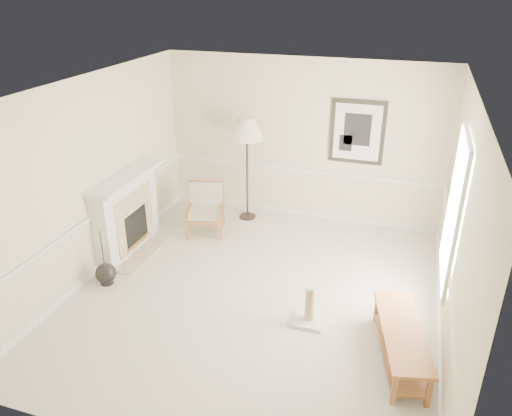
{
  "coord_description": "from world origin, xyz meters",
  "views": [
    {
      "loc": [
        1.84,
        -5.61,
        4.11
      ],
      "look_at": [
        -0.2,
        0.7,
        1.01
      ],
      "focal_mm": 35.0,
      "sensor_mm": 36.0,
      "label": 1
    }
  ],
  "objects_px": {
    "floor_lamp": "(247,131)",
    "bench": "(401,339)",
    "floor_vase": "(106,274)",
    "scratching_post": "(310,311)",
    "armchair": "(206,206)"
  },
  "relations": [
    {
      "from": "armchair",
      "to": "bench",
      "type": "height_order",
      "value": "armchair"
    },
    {
      "from": "bench",
      "to": "scratching_post",
      "type": "distance_m",
      "value": 1.21
    },
    {
      "from": "floor_lamp",
      "to": "bench",
      "type": "bearing_deg",
      "value": -46.26
    },
    {
      "from": "floor_lamp",
      "to": "scratching_post",
      "type": "bearing_deg",
      "value": -56.75
    },
    {
      "from": "scratching_post",
      "to": "bench",
      "type": "bearing_deg",
      "value": -17.03
    },
    {
      "from": "floor_vase",
      "to": "scratching_post",
      "type": "height_order",
      "value": "floor_vase"
    },
    {
      "from": "floor_lamp",
      "to": "bench",
      "type": "height_order",
      "value": "floor_lamp"
    },
    {
      "from": "floor_lamp",
      "to": "bench",
      "type": "xyz_separation_m",
      "value": [
        2.92,
        -3.05,
        -1.37
      ]
    },
    {
      "from": "bench",
      "to": "scratching_post",
      "type": "relative_size",
      "value": 2.91
    },
    {
      "from": "floor_vase",
      "to": "bench",
      "type": "distance_m",
      "value": 4.19
    },
    {
      "from": "floor_vase",
      "to": "armchair",
      "type": "bearing_deg",
      "value": 70.71
    },
    {
      "from": "floor_lamp",
      "to": "bench",
      "type": "distance_m",
      "value": 4.44
    },
    {
      "from": "armchair",
      "to": "scratching_post",
      "type": "height_order",
      "value": "armchair"
    },
    {
      "from": "bench",
      "to": "floor_lamp",
      "type": "bearing_deg",
      "value": 133.74
    },
    {
      "from": "floor_vase",
      "to": "bench",
      "type": "bearing_deg",
      "value": -4.42
    }
  ]
}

